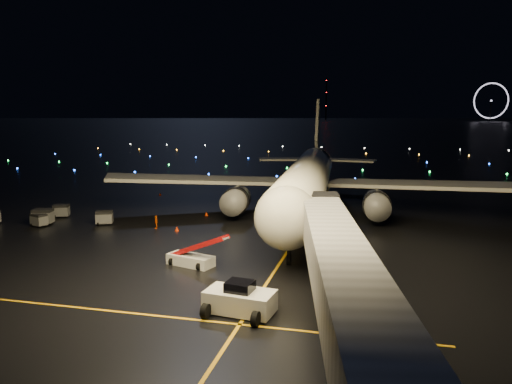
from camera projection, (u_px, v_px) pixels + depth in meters
ground at (348, 132)px, 332.01m from camera, size 2000.00×2000.00×0.00m
lane_centre at (300, 233)px, 55.95m from camera, size 0.25×80.00×0.02m
lane_cross at (13, 301)px, 35.98m from camera, size 60.00×0.25×0.02m
airliner at (309, 155)px, 66.39m from camera, size 58.21×55.67×15.53m
pushback_tug at (240, 297)px, 33.71m from camera, size 4.92×3.00×2.21m
belt_loader at (190, 249)px, 44.08m from camera, size 6.46×3.40×3.02m
crew_c at (156, 222)px, 58.03m from camera, size 0.67×1.01×1.59m
safety_cone_0 at (177, 229)px, 56.97m from camera, size 0.52×0.52×0.54m
safety_cone_1 at (237, 212)px, 66.62m from camera, size 0.54×0.54×0.52m
safety_cone_2 at (206, 214)px, 65.47m from camera, size 0.51×0.51×0.49m
safety_cone_3 at (160, 194)px, 81.01m from camera, size 0.57×0.57×0.52m
ferris_wheel at (491, 102)px, 690.57m from camera, size 49.33×16.80×52.00m
radio_mast at (326, 99)px, 762.84m from camera, size 1.80×1.80×64.00m
taxiway_lights at (307, 157)px, 145.99m from camera, size 164.00×92.00×0.36m
baggage_cart_0 at (104, 218)px, 60.20m from camera, size 2.28×1.97×1.63m
baggage_cart_1 at (39, 220)px, 59.24m from camera, size 2.07×1.73×1.50m
baggage_cart_2 at (61, 211)px, 64.43m from camera, size 2.25×1.92×1.62m
baggage_cart_3 at (43, 217)px, 60.23m from camera, size 2.51×2.02×1.87m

